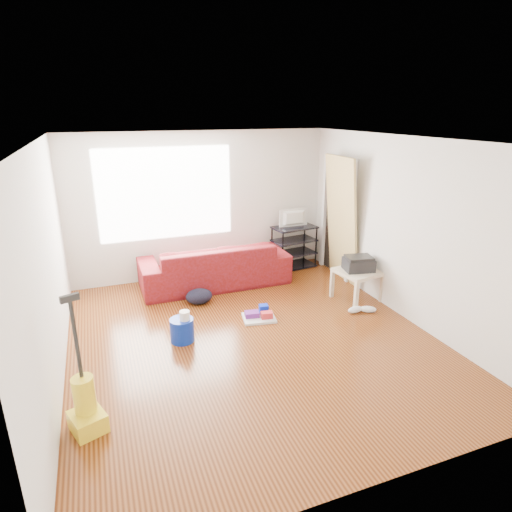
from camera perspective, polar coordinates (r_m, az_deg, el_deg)
name	(u,v)px	position (r m, az deg, el deg)	size (l,w,h in m)	color
room	(253,243)	(5.32, -0.41, 1.78)	(4.51, 5.01, 2.51)	#461C08
sofa	(215,284)	(7.35, -5.46, -3.70)	(2.46, 0.96, 0.72)	#5B0A03
tv_stand	(294,247)	(7.98, 5.08, 1.25)	(0.83, 0.54, 0.79)	black
tv	(295,218)	(7.83, 5.19, 5.05)	(0.55, 0.07, 0.32)	black
side_table	(358,275)	(6.78, 13.40, -2.46)	(0.69, 0.69, 0.48)	tan
printer	(359,263)	(6.71, 13.52, -0.97)	(0.48, 0.40, 0.23)	black
bucket	(183,341)	(5.70, -9.75, -11.05)	(0.31, 0.31, 0.31)	#09269D
toilet_paper	(185,326)	(5.58, -9.42, -9.24)	(0.13, 0.13, 0.12)	white
cleaning_tray	(259,315)	(6.13, 0.47, -7.92)	(0.50, 0.43, 0.16)	silver
backpack	(199,303)	(6.67, -7.56, -6.23)	(0.41, 0.33, 0.23)	black
sneakers	(361,309)	(6.49, 13.88, -6.94)	(0.45, 0.23, 0.10)	silver
vacuum	(86,406)	(4.44, -21.76, -18.05)	(0.37, 0.40, 1.34)	yellow
door_panel	(338,279)	(7.67, 10.83, -2.97)	(0.04, 0.85, 2.13)	tan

